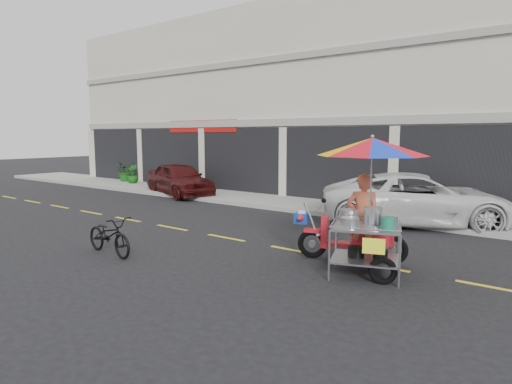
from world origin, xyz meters
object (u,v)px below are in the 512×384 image
Objects in this scene: maroon_sedan at (179,179)px; white_pickup at (418,199)px; near_bicycle at (109,235)px; food_vendor_rig at (367,186)px.

white_pickup reaches higher than maroon_sedan.
near_bicycle is at bearing 123.63° from white_pickup.
maroon_sedan is 11.71m from food_vendor_rig.
food_vendor_rig is at bearing -59.62° from near_bicycle.
white_pickup is 5.03m from food_vendor_rig.
food_vendor_rig reaches higher than near_bicycle.
food_vendor_rig is at bearing 160.29° from white_pickup.
maroon_sedan is at bearing 64.41° from white_pickup.
near_bicycle is 0.54× the size of food_vendor_rig.
white_pickup is at bearing -26.39° from near_bicycle.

